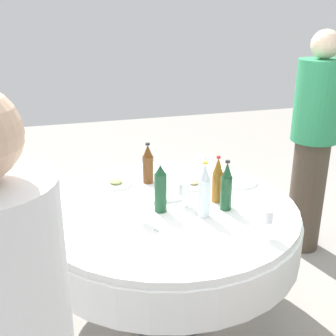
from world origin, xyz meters
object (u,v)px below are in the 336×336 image
at_px(bottle_dark_green_north, 226,187).
at_px(wine_glass_right, 184,189).
at_px(wine_glass_front, 201,160).
at_px(plate_near, 193,183).
at_px(dining_table, 168,228).
at_px(wine_glass_east, 143,206).
at_px(bottle_clear_mid, 204,191).
at_px(person_right, 313,142).
at_px(bottle_dark_green_left, 160,189).
at_px(plate_rear, 116,184).
at_px(bottle_brown_far, 148,165).
at_px(bottle_amber_right, 218,181).
at_px(wine_glass_north, 266,217).
at_px(plate_outer, 239,181).

xyz_separation_m(bottle_dark_green_north, wine_glass_right, (0.11, 0.21, -0.03)).
bearing_deg(wine_glass_front, plate_near, 146.90).
xyz_separation_m(dining_table, wine_glass_east, (-0.16, 0.19, 0.24)).
relative_size(bottle_dark_green_north, wine_glass_east, 2.10).
relative_size(dining_table, wine_glass_right, 10.63).
height_order(bottle_clear_mid, plate_near, bottle_clear_mid).
bearing_deg(bottle_clear_mid, wine_glass_right, 20.74).
height_order(dining_table, person_right, person_right).
height_order(wine_glass_right, wine_glass_east, wine_glass_right).
distance_m(bottle_dark_green_north, wine_glass_right, 0.24).
xyz_separation_m(bottle_dark_green_north, wine_glass_east, (-0.02, 0.49, -0.04)).
xyz_separation_m(bottle_dark_green_left, plate_rear, (0.44, 0.18, -0.12)).
distance_m(wine_glass_right, wine_glass_east, 0.31).
bearing_deg(person_right, plate_rear, -107.07).
bearing_deg(plate_rear, person_right, -87.33).
height_order(bottle_clear_mid, wine_glass_front, bottle_clear_mid).
relative_size(wine_glass_front, plate_rear, 0.65).
relative_size(bottle_brown_far, wine_glass_right, 1.88).
distance_m(dining_table, bottle_clear_mid, 0.37).
relative_size(dining_table, bottle_brown_far, 5.66).
relative_size(bottle_dark_green_left, wine_glass_east, 2.06).
bearing_deg(bottle_amber_right, bottle_dark_green_north, -176.73).
relative_size(bottle_dark_green_left, plate_near, 1.28).
bearing_deg(person_right, dining_table, -90.00).
xyz_separation_m(dining_table, bottle_amber_right, (-0.03, -0.29, 0.27)).
bearing_deg(bottle_dark_green_left, plate_near, -45.17).
height_order(wine_glass_front, person_right, person_right).
bearing_deg(plate_rear, wine_glass_north, -145.29).
distance_m(bottle_clear_mid, wine_glass_north, 0.37).
relative_size(plate_near, person_right, 0.13).
relative_size(dining_table, wine_glass_front, 11.65).
height_order(bottle_dark_green_north, wine_glass_north, bottle_dark_green_north).
relative_size(wine_glass_right, wine_glass_east, 1.03).
xyz_separation_m(wine_glass_right, wine_glass_front, (0.45, -0.27, -0.01)).
distance_m(bottle_dark_green_left, plate_near, 0.44).
height_order(bottle_dark_green_left, bottle_amber_right, bottle_dark_green_left).
height_order(bottle_amber_right, plate_rear, bottle_amber_right).
bearing_deg(wine_glass_right, wine_glass_east, 116.31).
bearing_deg(plate_outer, wine_glass_east, 116.41).
relative_size(wine_glass_front, plate_outer, 0.53).
distance_m(bottle_clear_mid, wine_glass_east, 0.34).
height_order(bottle_brown_far, wine_glass_east, bottle_brown_far).
xyz_separation_m(dining_table, plate_outer, (0.20, -0.54, 0.15)).
bearing_deg(plate_near, plate_outer, -98.20).
xyz_separation_m(dining_table, plate_near, (0.24, -0.24, 0.16)).
bearing_deg(wine_glass_east, bottle_clear_mid, -93.49).
bearing_deg(plate_near, wine_glass_north, -170.62).
relative_size(wine_glass_right, plate_near, 0.64).
distance_m(dining_table, bottle_amber_right, 0.40).
relative_size(bottle_clear_mid, bottle_amber_right, 1.12).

